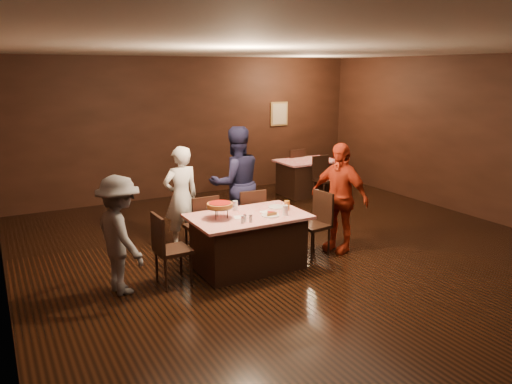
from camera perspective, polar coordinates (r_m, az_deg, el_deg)
room at (r=6.67m, az=8.69°, el=8.65°), size 10.00×10.04×3.02m
main_table at (r=7.00m, az=-0.90°, el=-5.68°), size 1.60×1.00×0.77m
back_table at (r=11.21m, az=5.81°, el=1.70°), size 1.30×0.90×0.77m
chair_far_left at (r=7.46m, az=-6.32°, el=-3.80°), size 0.43×0.43×0.95m
chair_far_right at (r=7.78m, az=-0.86°, el=-2.97°), size 0.46×0.46×0.95m
chair_end_left at (r=6.56m, az=-9.49°, el=-6.39°), size 0.43×0.43×0.95m
chair_end_right at (r=7.52m, az=6.56°, el=-3.66°), size 0.47×0.47×0.95m
chair_back_near at (r=10.64m, az=7.94°, el=1.47°), size 0.43×0.43×0.95m
chair_back_far at (r=11.68m, az=4.16°, el=2.68°), size 0.45×0.45×0.95m
diner_white_jacket at (r=7.81m, az=-8.55°, el=-0.60°), size 0.62×0.44×1.60m
diner_navy_hoodie at (r=8.13m, az=-2.31°, el=1.03°), size 0.95×0.77×1.85m
diner_grey_knit at (r=6.36m, az=-15.26°, el=-4.77°), size 0.72×1.05×1.49m
diner_red_shirt at (r=7.66m, az=9.46°, el=-0.62°), size 0.71×1.06×1.68m
pizza_stand at (r=6.70m, az=-4.14°, el=-1.52°), size 0.38×0.38×0.22m
plate_with_slice at (r=6.84m, az=1.65°, el=-2.54°), size 0.25×0.25×0.06m
plate_empty at (r=7.26m, az=2.39°, el=-1.72°), size 0.25×0.25×0.01m
glass_front_right at (r=6.87m, az=3.39°, el=-2.10°), size 0.08×0.08×0.14m
glass_amber at (r=7.11m, az=3.56°, el=-1.56°), size 0.08×0.08×0.14m
glass_back at (r=7.10m, az=-2.40°, el=-1.57°), size 0.08×0.08×0.14m
condiments at (r=6.55m, az=-1.15°, el=-3.07°), size 0.17×0.10×0.09m
napkin_center at (r=7.02m, az=1.26°, el=-2.30°), size 0.19×0.19×0.01m
napkin_left at (r=6.77m, az=-1.84°, el=-2.91°), size 0.21×0.21×0.01m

